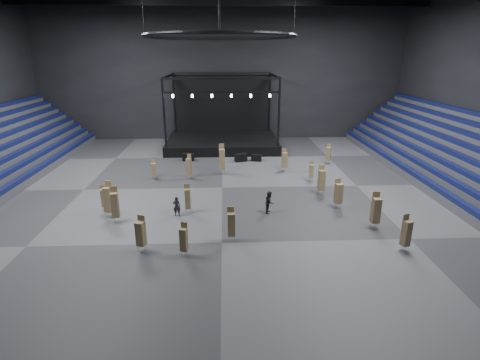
{
  "coord_description": "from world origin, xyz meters",
  "views": [
    {
      "loc": [
        0.28,
        -32.26,
        11.74
      ],
      "look_at": [
        1.55,
        -2.0,
        1.4
      ],
      "focal_mm": 28.0,
      "sensor_mm": 36.0,
      "label": 1
    }
  ],
  "objects_px": {
    "chair_stack_14": "(184,239)",
    "chair_stack_4": "(311,171)",
    "flight_case_mid": "(241,158)",
    "chair_stack_16": "(231,224)",
    "chair_stack_0": "(141,233)",
    "chair_stack_6": "(104,197)",
    "chair_stack_9": "(406,232)",
    "chair_stack_13": "(115,204)",
    "chair_stack_8": "(338,193)",
    "chair_stack_2": "(188,198)",
    "chair_stack_5": "(322,180)",
    "chair_stack_1": "(284,160)",
    "chair_stack_3": "(189,166)",
    "crew_member": "(269,202)",
    "flight_case_right": "(256,158)",
    "flight_case_left": "(188,157)",
    "chair_stack_15": "(108,199)",
    "chair_stack_7": "(376,210)",
    "stage": "(222,135)",
    "chair_stack_10": "(328,154)",
    "chair_stack_11": "(222,159)",
    "chair_stack_12": "(154,169)"
  },
  "relations": [
    {
      "from": "chair_stack_8",
      "to": "chair_stack_14",
      "type": "distance_m",
      "value": 13.36
    },
    {
      "from": "stage",
      "to": "crew_member",
      "type": "bearing_deg",
      "value": -80.57
    },
    {
      "from": "chair_stack_8",
      "to": "chair_stack_6",
      "type": "bearing_deg",
      "value": 161.58
    },
    {
      "from": "chair_stack_2",
      "to": "chair_stack_9",
      "type": "bearing_deg",
      "value": -34.0
    },
    {
      "from": "chair_stack_5",
      "to": "flight_case_right",
      "type": "bearing_deg",
      "value": 108.3
    },
    {
      "from": "chair_stack_2",
      "to": "chair_stack_4",
      "type": "distance_m",
      "value": 13.09
    },
    {
      "from": "stage",
      "to": "chair_stack_2",
      "type": "xyz_separation_m",
      "value": [
        -2.62,
        -21.76,
        -0.27
      ]
    },
    {
      "from": "flight_case_right",
      "to": "chair_stack_16",
      "type": "xyz_separation_m",
      "value": [
        -3.26,
        -19.0,
        0.84
      ]
    },
    {
      "from": "chair_stack_1",
      "to": "stage",
      "type": "bearing_deg",
      "value": 113.02
    },
    {
      "from": "chair_stack_7",
      "to": "chair_stack_16",
      "type": "bearing_deg",
      "value": -173.13
    },
    {
      "from": "chair_stack_7",
      "to": "crew_member",
      "type": "bearing_deg",
      "value": 155.67
    },
    {
      "from": "flight_case_right",
      "to": "chair_stack_9",
      "type": "height_order",
      "value": "chair_stack_9"
    },
    {
      "from": "chair_stack_8",
      "to": "chair_stack_10",
      "type": "relative_size",
      "value": 1.1
    },
    {
      "from": "flight_case_right",
      "to": "chair_stack_10",
      "type": "bearing_deg",
      "value": -10.35
    },
    {
      "from": "chair_stack_10",
      "to": "chair_stack_13",
      "type": "xyz_separation_m",
      "value": [
        -19.39,
        -14.34,
        0.22
      ]
    },
    {
      "from": "chair_stack_2",
      "to": "chair_stack_8",
      "type": "height_order",
      "value": "chair_stack_8"
    },
    {
      "from": "chair_stack_6",
      "to": "chair_stack_8",
      "type": "relative_size",
      "value": 0.86
    },
    {
      "from": "flight_case_left",
      "to": "chair_stack_13",
      "type": "bearing_deg",
      "value": -103.1
    },
    {
      "from": "chair_stack_9",
      "to": "chair_stack_2",
      "type": "bearing_deg",
      "value": 135.16
    },
    {
      "from": "chair_stack_3",
      "to": "chair_stack_14",
      "type": "height_order",
      "value": "chair_stack_3"
    },
    {
      "from": "chair_stack_5",
      "to": "flight_case_mid",
      "type": "bearing_deg",
      "value": 115.87
    },
    {
      "from": "flight_case_left",
      "to": "flight_case_right",
      "type": "xyz_separation_m",
      "value": [
        7.79,
        -0.44,
        -0.05
      ]
    },
    {
      "from": "chair_stack_10",
      "to": "chair_stack_13",
      "type": "bearing_deg",
      "value": -122.19
    },
    {
      "from": "chair_stack_15",
      "to": "chair_stack_5",
      "type": "bearing_deg",
      "value": 32.79
    },
    {
      "from": "chair_stack_0",
      "to": "chair_stack_5",
      "type": "distance_m",
      "value": 16.38
    },
    {
      "from": "stage",
      "to": "chair_stack_7",
      "type": "height_order",
      "value": "stage"
    },
    {
      "from": "flight_case_mid",
      "to": "flight_case_right",
      "type": "height_order",
      "value": "flight_case_mid"
    },
    {
      "from": "chair_stack_0",
      "to": "chair_stack_7",
      "type": "distance_m",
      "value": 15.88
    },
    {
      "from": "chair_stack_9",
      "to": "chair_stack_13",
      "type": "height_order",
      "value": "chair_stack_13"
    },
    {
      "from": "chair_stack_10",
      "to": "crew_member",
      "type": "xyz_separation_m",
      "value": [
        -8.05,
        -13.11,
        -0.3
      ]
    },
    {
      "from": "chair_stack_6",
      "to": "chair_stack_11",
      "type": "bearing_deg",
      "value": 27.5
    },
    {
      "from": "flight_case_right",
      "to": "chair_stack_10",
      "type": "relative_size",
      "value": 0.52
    },
    {
      "from": "chair_stack_0",
      "to": "chair_stack_6",
      "type": "relative_size",
      "value": 1.13
    },
    {
      "from": "chair_stack_0",
      "to": "chair_stack_13",
      "type": "xyz_separation_m",
      "value": [
        -2.73,
        4.33,
        0.15
      ]
    },
    {
      "from": "chair_stack_6",
      "to": "chair_stack_13",
      "type": "height_order",
      "value": "chair_stack_13"
    },
    {
      "from": "chair_stack_14",
      "to": "chair_stack_4",
      "type": "bearing_deg",
      "value": 67.31
    },
    {
      "from": "chair_stack_6",
      "to": "chair_stack_8",
      "type": "distance_m",
      "value": 18.35
    },
    {
      "from": "chair_stack_8",
      "to": "chair_stack_16",
      "type": "relative_size",
      "value": 1.04
    },
    {
      "from": "chair_stack_2",
      "to": "chair_stack_8",
      "type": "xyz_separation_m",
      "value": [
        11.8,
        0.42,
        0.09
      ]
    },
    {
      "from": "chair_stack_16",
      "to": "chair_stack_4",
      "type": "bearing_deg",
      "value": 48.76
    },
    {
      "from": "chair_stack_12",
      "to": "chair_stack_7",
      "type": "bearing_deg",
      "value": -48.81
    },
    {
      "from": "chair_stack_0",
      "to": "chair_stack_1",
      "type": "relative_size",
      "value": 0.98
    },
    {
      "from": "flight_case_mid",
      "to": "chair_stack_16",
      "type": "bearing_deg",
      "value": -94.45
    },
    {
      "from": "chair_stack_3",
      "to": "chair_stack_16",
      "type": "height_order",
      "value": "chair_stack_3"
    },
    {
      "from": "chair_stack_7",
      "to": "chair_stack_2",
      "type": "bearing_deg",
      "value": 164.97
    },
    {
      "from": "flight_case_right",
      "to": "chair_stack_8",
      "type": "bearing_deg",
      "value": -69.07
    },
    {
      "from": "chair_stack_3",
      "to": "crew_member",
      "type": "relative_size",
      "value": 1.42
    },
    {
      "from": "chair_stack_2",
      "to": "chair_stack_8",
      "type": "distance_m",
      "value": 11.81
    },
    {
      "from": "chair_stack_1",
      "to": "chair_stack_6",
      "type": "xyz_separation_m",
      "value": [
        -15.6,
        -9.53,
        -0.16
      ]
    },
    {
      "from": "stage",
      "to": "flight_case_right",
      "type": "bearing_deg",
      "value": -62.56
    }
  ]
}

